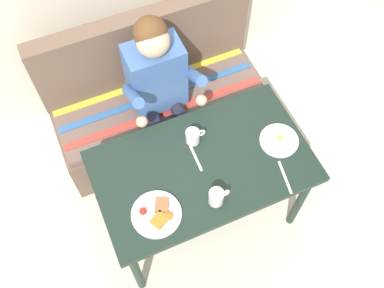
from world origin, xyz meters
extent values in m
plane|color=beige|center=(0.00, 0.00, 0.00)|extent=(8.00, 8.00, 0.00)
cube|color=black|center=(0.00, 0.00, 0.71)|extent=(1.20, 0.70, 0.04)
cylinder|color=black|center=(-0.54, -0.29, 0.34)|extent=(0.05, 0.05, 0.69)
cylinder|color=black|center=(0.54, -0.29, 0.34)|extent=(0.05, 0.05, 0.69)
cylinder|color=black|center=(-0.54, 0.29, 0.34)|extent=(0.05, 0.05, 0.69)
cylinder|color=black|center=(0.54, 0.29, 0.34)|extent=(0.05, 0.05, 0.69)
cube|color=brown|center=(0.00, 0.72, 0.20)|extent=(1.44, 0.56, 0.40)
cube|color=brown|center=(0.00, 0.72, 0.43)|extent=(1.40, 0.52, 0.06)
cube|color=brown|center=(0.00, 0.94, 0.73)|extent=(1.44, 0.12, 0.54)
cube|color=#C63D33|center=(0.00, 0.58, 0.46)|extent=(1.38, 0.05, 0.01)
cube|color=#336099|center=(0.00, 0.72, 0.46)|extent=(1.38, 0.05, 0.01)
cube|color=yellow|center=(0.00, 0.86, 0.46)|extent=(1.38, 0.05, 0.01)
cube|color=#3E619B|center=(-0.02, 0.66, 0.76)|extent=(0.34, 0.22, 0.48)
sphere|color=#DBAD89|center=(-0.02, 0.64, 1.09)|extent=(0.19, 0.19, 0.19)
sphere|color=brown|center=(-0.02, 0.67, 1.12)|extent=(0.19, 0.19, 0.19)
cylinder|color=#3E619B|center=(-0.21, 0.52, 0.83)|extent=(0.07, 0.29, 0.23)
cylinder|color=#3E619B|center=(0.17, 0.52, 0.83)|extent=(0.07, 0.29, 0.23)
sphere|color=#DBAD89|center=(-0.21, 0.40, 0.73)|extent=(0.07, 0.07, 0.07)
sphere|color=#DBAD89|center=(0.17, 0.40, 0.73)|extent=(0.07, 0.07, 0.07)
cylinder|color=#232333|center=(-0.10, 0.49, 0.52)|extent=(0.09, 0.34, 0.09)
cylinder|color=#232333|center=(-0.10, 0.32, 0.26)|extent=(0.08, 0.08, 0.52)
cube|color=black|center=(-0.10, 0.26, 0.03)|extent=(0.09, 0.20, 0.05)
cylinder|color=#232333|center=(0.07, 0.49, 0.52)|extent=(0.09, 0.34, 0.09)
cylinder|color=#232333|center=(0.07, 0.32, 0.26)|extent=(0.08, 0.08, 0.52)
cube|color=black|center=(0.07, 0.26, 0.03)|extent=(0.09, 0.20, 0.05)
cylinder|color=white|center=(-0.34, -0.17, 0.74)|extent=(0.26, 0.26, 0.02)
cube|color=#925A35|center=(-0.30, -0.14, 0.76)|extent=(0.10, 0.10, 0.02)
cube|color=olive|center=(-0.34, -0.21, 0.76)|extent=(0.10, 0.10, 0.02)
sphere|color=red|center=(-0.40, -0.14, 0.76)|extent=(0.04, 0.04, 0.04)
ellipsoid|color=#CC6623|center=(-0.29, -0.21, 0.76)|extent=(0.06, 0.05, 0.02)
cylinder|color=white|center=(0.46, -0.04, 0.74)|extent=(0.22, 0.22, 0.01)
ellipsoid|color=white|center=(0.46, -0.04, 0.75)|extent=(0.09, 0.08, 0.01)
sphere|color=yellow|center=(0.46, -0.03, 0.76)|extent=(0.03, 0.03, 0.03)
cylinder|color=white|center=(-0.03, -0.22, 0.78)|extent=(0.08, 0.08, 0.10)
cylinder|color=brown|center=(-0.03, -0.22, 0.82)|extent=(0.07, 0.07, 0.01)
torus|color=white|center=(0.03, -0.22, 0.78)|extent=(0.05, 0.01, 0.05)
cylinder|color=white|center=(0.01, 0.16, 0.77)|extent=(0.08, 0.08, 0.09)
cylinder|color=brown|center=(0.01, 0.16, 0.81)|extent=(0.07, 0.07, 0.01)
torus|color=white|center=(0.06, 0.16, 0.78)|extent=(0.05, 0.01, 0.05)
cube|color=silver|center=(-0.02, 0.05, 0.73)|extent=(0.02, 0.17, 0.00)
cube|color=silver|center=(0.38, -0.25, 0.73)|extent=(0.05, 0.20, 0.00)
camera|label=1|loc=(-0.51, -1.02, 2.92)|focal=41.93mm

